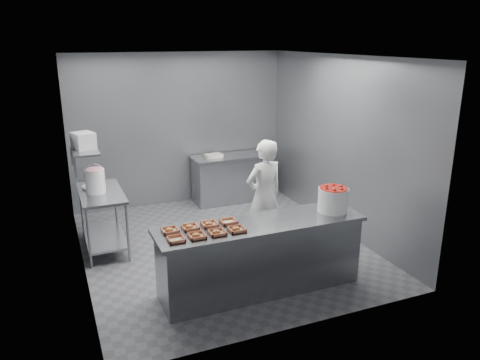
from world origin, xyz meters
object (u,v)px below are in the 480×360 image
object	(u,v)px
tray_5	(190,227)
service_counter	(260,256)
tray_0	(176,239)
tray_1	(197,236)
tray_4	(170,230)
worker	(264,196)
strawberry_tub	(333,199)
tray_6	(209,224)
glaze_bucket	(95,180)
tray_2	(217,232)
tray_3	(237,229)
tray_7	(229,221)
back_counter	(232,178)
appliance	(83,141)
prep_table	(103,212)

from	to	relation	value
tray_5	service_counter	bearing A→B (deg)	-8.78
tray_0	tray_1	distance (m)	0.24
tray_4	worker	world-z (taller)	worker
service_counter	strawberry_tub	bearing A→B (deg)	-0.40
tray_5	tray_6	bearing A→B (deg)	0.00
tray_6	worker	distance (m)	1.48
service_counter	tray_4	size ratio (longest dim) A/B	13.88
tray_5	glaze_bucket	size ratio (longest dim) A/B	0.44
tray_5	worker	xyz separation A→B (m)	(1.39, 0.92, -0.09)
tray_4	worker	xyz separation A→B (m)	(1.63, 0.92, -0.09)
tray_2	glaze_bucket	world-z (taller)	glaze_bucket
tray_3	tray_5	xyz separation A→B (m)	(-0.48, 0.26, 0.00)
tray_7	worker	size ratio (longest dim) A/B	0.11
tray_4	worker	size ratio (longest dim) A/B	0.11
tray_1	tray_6	world-z (taller)	same
tray_5	strawberry_tub	xyz separation A→B (m)	(1.86, -0.14, 0.15)
tray_1	strawberry_tub	distance (m)	1.87
tray_1	tray_7	bearing A→B (deg)	28.59
tray_7	glaze_bucket	world-z (taller)	glaze_bucket
tray_3	strawberry_tub	size ratio (longest dim) A/B	0.49
tray_0	tray_6	size ratio (longest dim) A/B	1.00
tray_0	tray_3	world-z (taller)	tray_3
back_counter	tray_2	world-z (taller)	tray_2
tray_2	worker	size ratio (longest dim) A/B	0.11
tray_6	appliance	world-z (taller)	appliance
prep_table	strawberry_tub	size ratio (longest dim) A/B	3.12
tray_5	worker	bearing A→B (deg)	33.37
worker	service_counter	bearing A→B (deg)	51.97
tray_0	tray_6	distance (m)	0.54
tray_0	tray_7	distance (m)	0.77
back_counter	tray_5	size ratio (longest dim) A/B	8.01
tray_0	tray_4	world-z (taller)	tray_4
back_counter	tray_2	xyz separation A→B (m)	(-1.51, -3.38, 0.47)
tray_2	tray_4	size ratio (longest dim) A/B	1.00
prep_table	tray_4	distance (m)	1.93
tray_1	appliance	xyz separation A→B (m)	(-0.97, 2.06, 0.75)
service_counter	tray_1	size ratio (longest dim) A/B	13.88
back_counter	tray_5	distance (m)	3.61
tray_3	tray_4	bearing A→B (deg)	159.92
tray_3	tray_4	world-z (taller)	same
prep_table	tray_4	bearing A→B (deg)	-72.93
strawberry_tub	tray_4	bearing A→B (deg)	176.23
prep_table	tray_5	bearing A→B (deg)	-66.30
tray_6	worker	xyz separation A→B (m)	(1.15, 0.92, -0.09)
glaze_bucket	service_counter	bearing A→B (deg)	-48.56
back_counter	worker	bearing A→B (deg)	-99.24
tray_7	worker	xyz separation A→B (m)	(0.91, 0.92, -0.09)
back_counter	tray_4	world-z (taller)	tray_4
tray_6	appliance	bearing A→B (deg)	123.97
tray_1	tray_4	size ratio (longest dim) A/B	1.00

